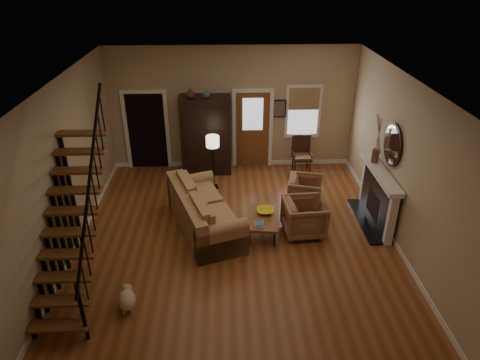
{
  "coord_description": "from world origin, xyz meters",
  "views": [
    {
      "loc": [
        -0.18,
        -7.4,
        5.28
      ],
      "look_at": [
        0.1,
        0.4,
        1.15
      ],
      "focal_mm": 32.0,
      "sensor_mm": 36.0,
      "label": 1
    }
  ],
  "objects_px": {
    "armchair_left": "(304,217)",
    "side_chair": "(302,156)",
    "sofa": "(205,211)",
    "floor_lamp": "(213,163)",
    "armoire": "(206,135)",
    "armchair_right": "(305,191)",
    "coffee_table": "(263,225)"
  },
  "relations": [
    {
      "from": "armoire",
      "to": "side_chair",
      "type": "bearing_deg",
      "value": -4.48
    },
    {
      "from": "sofa",
      "to": "floor_lamp",
      "type": "bearing_deg",
      "value": 65.91
    },
    {
      "from": "coffee_table",
      "to": "armchair_left",
      "type": "bearing_deg",
      "value": -1.35
    },
    {
      "from": "armchair_left",
      "to": "floor_lamp",
      "type": "relative_size",
      "value": 0.61
    },
    {
      "from": "armchair_right",
      "to": "armoire",
      "type": "bearing_deg",
      "value": 65.86
    },
    {
      "from": "coffee_table",
      "to": "armchair_right",
      "type": "bearing_deg",
      "value": 47.12
    },
    {
      "from": "sofa",
      "to": "armchair_right",
      "type": "distance_m",
      "value": 2.5
    },
    {
      "from": "armoire",
      "to": "floor_lamp",
      "type": "height_order",
      "value": "armoire"
    },
    {
      "from": "armoire",
      "to": "side_chair",
      "type": "relative_size",
      "value": 2.06
    },
    {
      "from": "armoire",
      "to": "floor_lamp",
      "type": "distance_m",
      "value": 1.04
    },
    {
      "from": "armoire",
      "to": "floor_lamp",
      "type": "relative_size",
      "value": 1.49
    },
    {
      "from": "armoire",
      "to": "floor_lamp",
      "type": "bearing_deg",
      "value": -78.22
    },
    {
      "from": "coffee_table",
      "to": "armchair_left",
      "type": "distance_m",
      "value": 0.87
    },
    {
      "from": "floor_lamp",
      "to": "armchair_left",
      "type": "bearing_deg",
      "value": -46.87
    },
    {
      "from": "sofa",
      "to": "coffee_table",
      "type": "bearing_deg",
      "value": -29.09
    },
    {
      "from": "armoire",
      "to": "sofa",
      "type": "relative_size",
      "value": 0.86
    },
    {
      "from": "armoire",
      "to": "armchair_left",
      "type": "xyz_separation_m",
      "value": [
        2.14,
        -3.03,
        -0.66
      ]
    },
    {
      "from": "armchair_left",
      "to": "side_chair",
      "type": "distance_m",
      "value": 2.86
    },
    {
      "from": "armoire",
      "to": "armchair_right",
      "type": "relative_size",
      "value": 2.74
    },
    {
      "from": "floor_lamp",
      "to": "side_chair",
      "type": "bearing_deg",
      "value": 17.89
    },
    {
      "from": "sofa",
      "to": "armchair_left",
      "type": "xyz_separation_m",
      "value": [
        2.09,
        -0.23,
        -0.07
      ]
    },
    {
      "from": "armoire",
      "to": "armchair_right",
      "type": "bearing_deg",
      "value": -38.22
    },
    {
      "from": "armchair_left",
      "to": "side_chair",
      "type": "xyz_separation_m",
      "value": [
        0.41,
        2.83,
        0.12
      ]
    },
    {
      "from": "armchair_right",
      "to": "sofa",
      "type": "bearing_deg",
      "value": 126.26
    },
    {
      "from": "armchair_left",
      "to": "side_chair",
      "type": "height_order",
      "value": "side_chair"
    },
    {
      "from": "armoire",
      "to": "armchair_left",
      "type": "distance_m",
      "value": 3.77
    },
    {
      "from": "sofa",
      "to": "coffee_table",
      "type": "relative_size",
      "value": 2.27
    },
    {
      "from": "armchair_left",
      "to": "armchair_right",
      "type": "distance_m",
      "value": 1.19
    },
    {
      "from": "armchair_left",
      "to": "floor_lamp",
      "type": "xyz_separation_m",
      "value": [
        -1.94,
        2.07,
        0.32
      ]
    },
    {
      "from": "armchair_right",
      "to": "floor_lamp",
      "type": "relative_size",
      "value": 0.55
    },
    {
      "from": "coffee_table",
      "to": "side_chair",
      "type": "height_order",
      "value": "side_chair"
    },
    {
      "from": "armoire",
      "to": "floor_lamp",
      "type": "xyz_separation_m",
      "value": [
        0.2,
        -0.96,
        -0.35
      ]
    }
  ]
}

